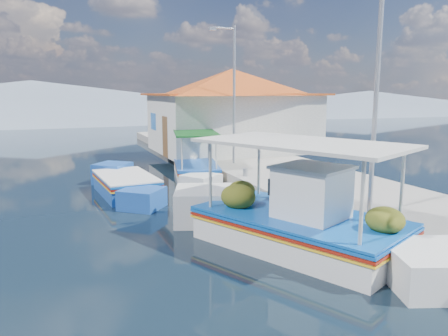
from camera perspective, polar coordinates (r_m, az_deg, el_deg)
name	(u,v)px	position (r m, az deg, el deg)	size (l,w,h in m)	color
ground	(239,296)	(8.21, 2.04, -16.54)	(160.00, 160.00, 0.00)	black
quay	(322,189)	(15.88, 12.80, -2.68)	(5.00, 44.00, 0.50)	#9C9992
bollards	(281,187)	(14.08, 7.54, -2.47)	(0.20, 17.20, 0.30)	#A5A8AD
main_caique	(298,225)	(10.55, 9.78, -7.37)	(4.79, 7.80, 2.83)	white
caique_green_canopy	(195,171)	(18.58, -3.79, -0.38)	(2.63, 5.75, 2.21)	white
caique_blue_hull	(126,186)	(16.12, -12.85, -2.36)	(2.07, 5.99, 1.07)	#1B4EA7
harbor_building	(232,109)	(23.59, 1.06, 7.83)	(10.49, 10.49, 4.40)	white
lamp_post_near	(374,85)	(11.50, 19.19, 10.37)	(1.21, 0.14, 6.00)	#A5A8AD
lamp_post_far	(232,88)	(19.23, 1.08, 10.54)	(1.21, 0.14, 6.00)	#A5A8AD
mountain_ridge	(121,104)	(63.45, -13.40, 8.26)	(171.40, 96.00, 5.50)	slate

